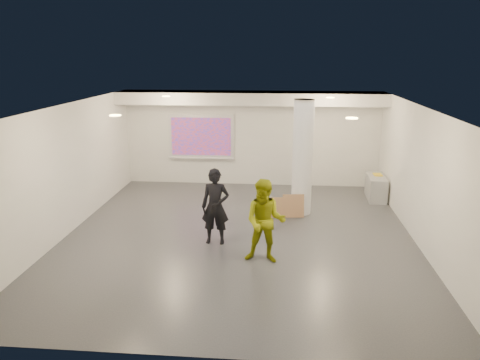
# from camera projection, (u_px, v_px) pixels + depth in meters

# --- Properties ---
(floor) EXTENTS (8.00, 9.00, 0.01)m
(floor) POSITION_uv_depth(u_px,v_px,m) (238.00, 236.00, 10.86)
(floor) COLOR #3A3D42
(floor) RESTS_ON ground
(ceiling) EXTENTS (8.00, 9.00, 0.01)m
(ceiling) POSITION_uv_depth(u_px,v_px,m) (238.00, 107.00, 10.07)
(ceiling) COLOR silver
(ceiling) RESTS_ON floor
(wall_back) EXTENTS (8.00, 0.01, 3.00)m
(wall_back) POSITION_uv_depth(u_px,v_px,m) (251.00, 138.00, 14.79)
(wall_back) COLOR silver
(wall_back) RESTS_ON floor
(wall_front) EXTENTS (8.00, 0.01, 3.00)m
(wall_front) POSITION_uv_depth(u_px,v_px,m) (207.00, 259.00, 6.14)
(wall_front) COLOR silver
(wall_front) RESTS_ON floor
(wall_left) EXTENTS (0.01, 9.00, 3.00)m
(wall_left) POSITION_uv_depth(u_px,v_px,m) (66.00, 170.00, 10.81)
(wall_left) COLOR silver
(wall_left) RESTS_ON floor
(wall_right) EXTENTS (0.01, 9.00, 3.00)m
(wall_right) POSITION_uv_depth(u_px,v_px,m) (422.00, 178.00, 10.13)
(wall_right) COLOR silver
(wall_right) RESTS_ON floor
(soffit_band) EXTENTS (8.00, 1.10, 0.36)m
(soffit_band) POSITION_uv_depth(u_px,v_px,m) (250.00, 98.00, 13.91)
(soffit_band) COLOR silver
(soffit_band) RESTS_ON ceiling
(downlight_nw) EXTENTS (0.22, 0.22, 0.02)m
(downlight_nw) POSITION_uv_depth(u_px,v_px,m) (166.00, 96.00, 12.66)
(downlight_nw) COLOR #FFDD80
(downlight_nw) RESTS_ON ceiling
(downlight_ne) EXTENTS (0.22, 0.22, 0.02)m
(downlight_ne) POSITION_uv_depth(u_px,v_px,m) (330.00, 98.00, 12.29)
(downlight_ne) COLOR #FFDD80
(downlight_ne) RESTS_ON ceiling
(downlight_sw) EXTENTS (0.22, 0.22, 0.02)m
(downlight_sw) POSITION_uv_depth(u_px,v_px,m) (115.00, 115.00, 8.82)
(downlight_sw) COLOR #FFDD80
(downlight_sw) RESTS_ON ceiling
(downlight_se) EXTENTS (0.22, 0.22, 0.02)m
(downlight_se) POSITION_uv_depth(u_px,v_px,m) (352.00, 118.00, 8.45)
(downlight_se) COLOR #FFDD80
(downlight_se) RESTS_ON ceiling
(column) EXTENTS (0.52, 0.52, 3.00)m
(column) POSITION_uv_depth(u_px,v_px,m) (303.00, 158.00, 12.07)
(column) COLOR white
(column) RESTS_ON floor
(projection_screen) EXTENTS (2.10, 0.13, 1.42)m
(projection_screen) POSITION_uv_depth(u_px,v_px,m) (201.00, 137.00, 14.87)
(projection_screen) COLOR silver
(projection_screen) RESTS_ON wall_back
(credenza) EXTENTS (0.53, 1.19, 0.68)m
(credenza) POSITION_uv_depth(u_px,v_px,m) (376.00, 187.00, 13.57)
(credenza) COLOR #989A9D
(credenza) RESTS_ON floor
(postit_pad) EXTENTS (0.24, 0.32, 0.03)m
(postit_pad) POSITION_uv_depth(u_px,v_px,m) (378.00, 175.00, 13.59)
(postit_pad) COLOR yellow
(postit_pad) RESTS_ON credenza
(cardboard_back) EXTENTS (0.50, 0.22, 0.53)m
(cardboard_back) POSITION_uv_depth(u_px,v_px,m) (280.00, 207.00, 12.06)
(cardboard_back) COLOR #9E744E
(cardboard_back) RESTS_ON floor
(cardboard_front) EXTENTS (0.56, 0.21, 0.61)m
(cardboard_front) POSITION_uv_depth(u_px,v_px,m) (293.00, 206.00, 12.06)
(cardboard_front) COLOR #9E744E
(cardboard_front) RESTS_ON floor
(woman) EXTENTS (0.63, 0.43, 1.70)m
(woman) POSITION_uv_depth(u_px,v_px,m) (215.00, 207.00, 10.29)
(woman) COLOR black
(woman) RESTS_ON floor
(man) EXTENTS (0.90, 0.73, 1.73)m
(man) POSITION_uv_depth(u_px,v_px,m) (265.00, 221.00, 9.34)
(man) COLOR #949C10
(man) RESTS_ON floor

